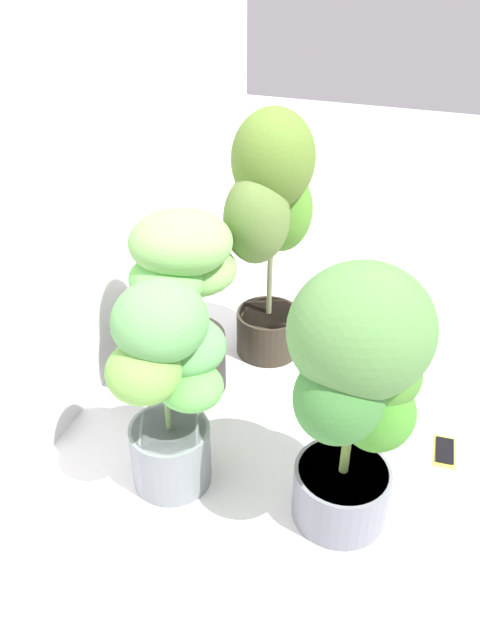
% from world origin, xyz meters
% --- Properties ---
extents(ground_plane, '(8.00, 8.00, 0.00)m').
position_xyz_m(ground_plane, '(0.00, 0.00, 0.00)').
color(ground_plane, silver).
rests_on(ground_plane, ground).
extents(mylar_back_wall, '(3.20, 0.01, 2.00)m').
position_xyz_m(mylar_back_wall, '(0.00, 0.86, 1.00)').
color(mylar_back_wall, silver).
rests_on(mylar_back_wall, ground).
extents(potted_plant_back_left, '(0.43, 0.35, 0.68)m').
position_xyz_m(potted_plant_back_left, '(-0.36, 0.42, 0.39)').
color(potted_plant_back_left, gray).
rests_on(potted_plant_back_left, ground).
extents(potted_plant_front_left, '(0.47, 0.45, 0.80)m').
position_xyz_m(potted_plant_front_left, '(-0.33, -0.08, 0.49)').
color(potted_plant_front_left, slate).
rests_on(potted_plant_front_left, ground).
extents(potted_plant_back_center, '(0.48, 0.42, 0.68)m').
position_xyz_m(potted_plant_back_center, '(0.07, 0.55, 0.40)').
color(potted_plant_back_center, '#2D2725').
rests_on(potted_plant_back_center, ground).
extents(potted_plant_back_right, '(0.42, 0.37, 0.94)m').
position_xyz_m(potted_plant_back_right, '(0.35, 0.35, 0.57)').
color(potted_plant_back_right, '#2F281E').
rests_on(potted_plant_back_right, ground).
extents(cell_phone, '(0.15, 0.08, 0.01)m').
position_xyz_m(cell_phone, '(0.02, -0.35, 0.00)').
color(cell_phone, gold).
rests_on(cell_phone, ground).
extents(floor_fan, '(0.23, 0.23, 0.35)m').
position_xyz_m(floor_fan, '(0.49, -0.09, 0.23)').
color(floor_fan, '#232128').
rests_on(floor_fan, ground).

